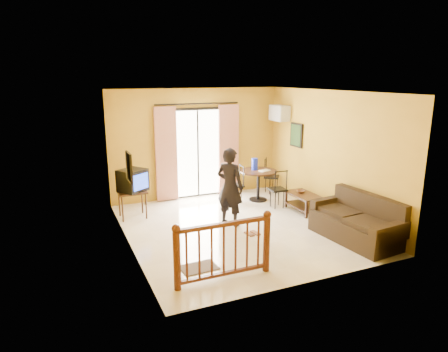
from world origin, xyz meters
name	(u,v)px	position (x,y,z in m)	size (l,w,h in m)	color
ground	(238,227)	(0.00, 0.00, 0.00)	(5.00, 5.00, 0.00)	beige
room_shell	(239,148)	(0.00, 0.00, 1.70)	(5.00, 5.00, 5.00)	white
balcony_door	(198,152)	(0.00, 2.43, 1.19)	(2.25, 0.14, 2.46)	black
tv_table	(132,194)	(-1.90, 1.51, 0.54)	(0.62, 0.51, 0.62)	black
television	(133,180)	(-1.87, 1.50, 0.86)	(0.72, 0.71, 0.49)	black
picture_left	(129,167)	(-2.22, -0.20, 1.55)	(0.05, 0.42, 0.52)	black
dining_table	(258,177)	(1.28, 1.52, 0.62)	(0.93, 0.93, 0.78)	black
water_jug	(255,164)	(1.23, 1.63, 0.93)	(0.16, 0.16, 0.30)	#1324B9
serving_tray	(264,171)	(1.40, 1.42, 0.79)	(0.28, 0.18, 0.02)	beige
dining_chairs	(261,200)	(1.34, 1.45, 0.00)	(1.77, 1.61, 0.95)	black
air_conditioner	(279,113)	(2.09, 1.95, 2.15)	(0.31, 0.60, 0.40)	silver
botanical_print	(296,135)	(2.22, 1.30, 1.65)	(0.05, 0.50, 0.60)	black
coffee_table	(303,200)	(1.85, 0.33, 0.28)	(0.52, 0.94, 0.42)	black
bowl	(301,191)	(1.85, 0.46, 0.45)	(0.19, 0.19, 0.06)	brown
sofa	(358,223)	(1.86, -1.48, 0.33)	(1.00, 1.93, 0.89)	black
standing_person	(230,187)	(-0.09, 0.24, 0.83)	(0.61, 0.40, 1.67)	black
stair_balustrade	(224,246)	(-1.15, -1.90, 0.56)	(1.63, 0.13, 1.04)	#471E0F
doormat	(199,268)	(-1.38, -1.38, 0.01)	(0.60, 0.40, 0.02)	#594E47
sandals	(252,233)	(0.11, -0.44, 0.01)	(0.28, 0.26, 0.03)	brown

